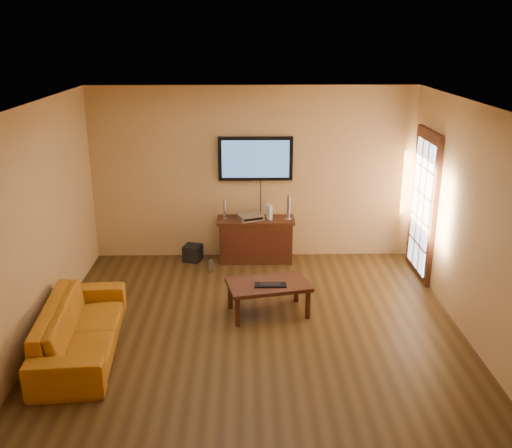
{
  "coord_description": "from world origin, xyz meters",
  "views": [
    {
      "loc": [
        -0.11,
        -6.14,
        3.44
      ],
      "look_at": [
        0.02,
        0.8,
        1.1
      ],
      "focal_mm": 40.0,
      "sensor_mm": 36.0,
      "label": 1
    }
  ],
  "objects_px": {
    "speaker_right": "(288,209)",
    "game_console": "(269,212)",
    "media_console": "(256,240)",
    "speaker_left": "(224,210)",
    "television": "(255,159)",
    "subwoofer": "(193,253)",
    "bottle": "(211,266)",
    "coffee_table": "(268,287)",
    "sofa": "(80,320)",
    "keyboard": "(270,285)",
    "av_receiver": "(250,217)"
  },
  "relations": [
    {
      "from": "media_console",
      "to": "speaker_left",
      "type": "xyz_separation_m",
      "value": [
        -0.48,
        -0.0,
        0.49
      ]
    },
    {
      "from": "subwoofer",
      "to": "bottle",
      "type": "height_order",
      "value": "subwoofer"
    },
    {
      "from": "sofa",
      "to": "game_console",
      "type": "relative_size",
      "value": 8.82
    },
    {
      "from": "sofa",
      "to": "game_console",
      "type": "xyz_separation_m",
      "value": [
        2.23,
        2.68,
        0.42
      ]
    },
    {
      "from": "media_console",
      "to": "keyboard",
      "type": "distance_m",
      "value": 1.9
    },
    {
      "from": "television",
      "to": "speaker_right",
      "type": "xyz_separation_m",
      "value": [
        0.5,
        -0.21,
        -0.74
      ]
    },
    {
      "from": "subwoofer",
      "to": "media_console",
      "type": "bearing_deg",
      "value": 16.7
    },
    {
      "from": "sofa",
      "to": "speaker_right",
      "type": "relative_size",
      "value": 5.39
    },
    {
      "from": "sofa",
      "to": "keyboard",
      "type": "bearing_deg",
      "value": -74.76
    },
    {
      "from": "coffee_table",
      "to": "media_console",
      "type": "bearing_deg",
      "value": 94.12
    },
    {
      "from": "speaker_right",
      "to": "av_receiver",
      "type": "relative_size",
      "value": 1.01
    },
    {
      "from": "game_console",
      "to": "bottle",
      "type": "distance_m",
      "value": 1.22
    },
    {
      "from": "media_console",
      "to": "speaker_left",
      "type": "relative_size",
      "value": 3.72
    },
    {
      "from": "av_receiver",
      "to": "television",
      "type": "bearing_deg",
      "value": 47.27
    },
    {
      "from": "television",
      "to": "game_console",
      "type": "relative_size",
      "value": 5.12
    },
    {
      "from": "television",
      "to": "speaker_left",
      "type": "distance_m",
      "value": 0.92
    },
    {
      "from": "subwoofer",
      "to": "game_console",
      "type": "bearing_deg",
      "value": 16.54
    },
    {
      "from": "coffee_table",
      "to": "bottle",
      "type": "relative_size",
      "value": 5.37
    },
    {
      "from": "television",
      "to": "speaker_left",
      "type": "relative_size",
      "value": 3.57
    },
    {
      "from": "television",
      "to": "speaker_right",
      "type": "distance_m",
      "value": 0.92
    },
    {
      "from": "av_receiver",
      "to": "keyboard",
      "type": "height_order",
      "value": "av_receiver"
    },
    {
      "from": "speaker_right",
      "to": "coffee_table",
      "type": "bearing_deg",
      "value": -101.91
    },
    {
      "from": "av_receiver",
      "to": "subwoofer",
      "type": "bearing_deg",
      "value": 155.72
    },
    {
      "from": "speaker_right",
      "to": "game_console",
      "type": "distance_m",
      "value": 0.3
    },
    {
      "from": "sofa",
      "to": "av_receiver",
      "type": "height_order",
      "value": "av_receiver"
    },
    {
      "from": "media_console",
      "to": "speaker_right",
      "type": "height_order",
      "value": "speaker_right"
    },
    {
      "from": "sofa",
      "to": "av_receiver",
      "type": "bearing_deg",
      "value": -40.98
    },
    {
      "from": "coffee_table",
      "to": "speaker_left",
      "type": "height_order",
      "value": "speaker_left"
    },
    {
      "from": "speaker_right",
      "to": "game_console",
      "type": "relative_size",
      "value": 1.64
    },
    {
      "from": "media_console",
      "to": "coffee_table",
      "type": "distance_m",
      "value": 1.8
    },
    {
      "from": "media_console",
      "to": "keyboard",
      "type": "height_order",
      "value": "media_console"
    },
    {
      "from": "television",
      "to": "speaker_right",
      "type": "bearing_deg",
      "value": -22.88
    },
    {
      "from": "av_receiver",
      "to": "subwoofer",
      "type": "relative_size",
      "value": 1.42
    },
    {
      "from": "subwoofer",
      "to": "bottle",
      "type": "xyz_separation_m",
      "value": [
        0.31,
        -0.45,
        -0.03
      ]
    },
    {
      "from": "game_console",
      "to": "bottle",
      "type": "relative_size",
      "value": 1.07
    },
    {
      "from": "bottle",
      "to": "keyboard",
      "type": "bearing_deg",
      "value": -59.84
    },
    {
      "from": "subwoofer",
      "to": "coffee_table",
      "type": "bearing_deg",
      "value": -41.2
    },
    {
      "from": "media_console",
      "to": "keyboard",
      "type": "bearing_deg",
      "value": -85.43
    },
    {
      "from": "sofa",
      "to": "subwoofer",
      "type": "height_order",
      "value": "sofa"
    },
    {
      "from": "coffee_table",
      "to": "speaker_left",
      "type": "distance_m",
      "value": 1.96
    },
    {
      "from": "av_receiver",
      "to": "game_console",
      "type": "xyz_separation_m",
      "value": [
        0.29,
        0.03,
        0.07
      ]
    },
    {
      "from": "subwoofer",
      "to": "keyboard",
      "type": "distance_m",
      "value": 2.23
    },
    {
      "from": "av_receiver",
      "to": "subwoofer",
      "type": "xyz_separation_m",
      "value": [
        -0.91,
        0.03,
        -0.6
      ]
    },
    {
      "from": "speaker_left",
      "to": "speaker_right",
      "type": "bearing_deg",
      "value": -1.36
    },
    {
      "from": "coffee_table",
      "to": "subwoofer",
      "type": "distance_m",
      "value": 2.14
    },
    {
      "from": "coffee_table",
      "to": "sofa",
      "type": "relative_size",
      "value": 0.57
    },
    {
      "from": "coffee_table",
      "to": "bottle",
      "type": "bearing_deg",
      "value": 121.11
    },
    {
      "from": "sofa",
      "to": "keyboard",
      "type": "height_order",
      "value": "sofa"
    },
    {
      "from": "game_console",
      "to": "television",
      "type": "bearing_deg",
      "value": 118.65
    },
    {
      "from": "av_receiver",
      "to": "game_console",
      "type": "distance_m",
      "value": 0.3
    }
  ]
}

